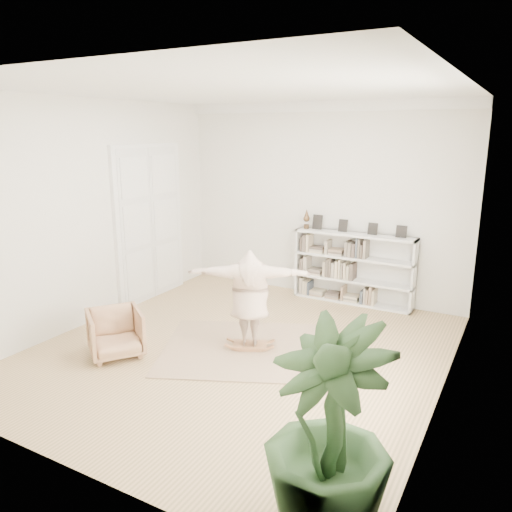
{
  "coord_description": "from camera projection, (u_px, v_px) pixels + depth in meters",
  "views": [
    {
      "loc": [
        3.43,
        -5.72,
        3.1
      ],
      "look_at": [
        0.05,
        0.4,
        1.33
      ],
      "focal_mm": 35.0,
      "sensor_mm": 36.0,
      "label": 1
    }
  ],
  "objects": [
    {
      "name": "rug",
      "position": [
        250.0,
        349.0,
        7.26
      ],
      "size": [
        3.1,
        2.84,
        0.02
      ],
      "primitive_type": "cube",
      "rotation": [
        0.0,
        0.0,
        0.42
      ],
      "color": "tan",
      "rests_on": "floor"
    },
    {
      "name": "person",
      "position": [
        250.0,
        295.0,
        7.06
      ],
      "size": [
        1.77,
        1.13,
        1.41
      ],
      "primitive_type": "imported",
      "rotation": [
        0.0,
        0.0,
        3.56
      ],
      "color": "#C6A994",
      "rests_on": "rocker_board"
    },
    {
      "name": "rocker_board",
      "position": [
        250.0,
        345.0,
        7.24
      ],
      "size": [
        0.57,
        0.47,
        0.1
      ],
      "rotation": [
        0.0,
        0.0,
        0.42
      ],
      "color": "olive",
      "rests_on": "rug"
    },
    {
      "name": "armchair",
      "position": [
        116.0,
        333.0,
        7.0
      ],
      "size": [
        1.01,
        1.0,
        0.66
      ],
      "primitive_type": "imported",
      "rotation": [
        0.0,
        0.0,
        0.94
      ],
      "color": "#A78158",
      "rests_on": "floor"
    },
    {
      "name": "room_shell",
      "position": [
        323.0,
        106.0,
        8.85
      ],
      "size": [
        6.0,
        6.0,
        6.0
      ],
      "color": "silver",
      "rests_on": "floor"
    },
    {
      "name": "doors",
      "position": [
        150.0,
        224.0,
        9.25
      ],
      "size": [
        0.09,
        1.78,
        2.92
      ],
      "color": "white",
      "rests_on": "floor"
    },
    {
      "name": "bookshelf",
      "position": [
        353.0,
        269.0,
        9.1
      ],
      "size": [
        2.2,
        0.35,
        1.64
      ],
      "color": "silver",
      "rests_on": "floor"
    },
    {
      "name": "houseplant",
      "position": [
        328.0,
        433.0,
        3.76
      ],
      "size": [
        1.29,
        1.29,
        1.76
      ],
      "primitive_type": "imported",
      "rotation": [
        0.0,
        0.0,
        -0.39
      ],
      "color": "#2B4B25",
      "rests_on": "floor"
    },
    {
      "name": "floor",
      "position": [
        240.0,
        350.0,
        7.22
      ],
      "size": [
        6.0,
        6.0,
        0.0
      ],
      "primitive_type": "plane",
      "color": "olive",
      "rests_on": "ground"
    }
  ]
}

